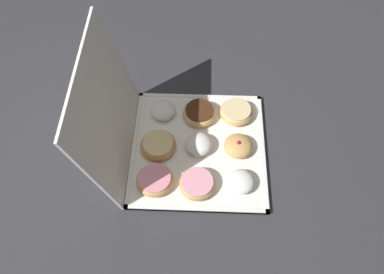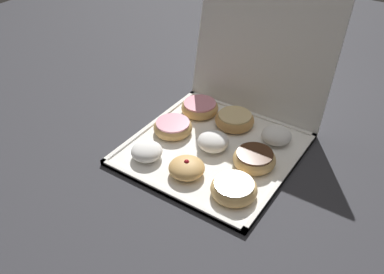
{
  "view_description": "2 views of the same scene",
  "coord_description": "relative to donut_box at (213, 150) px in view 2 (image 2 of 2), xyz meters",
  "views": [
    {
      "loc": [
        -0.58,
        0.0,
        1.03
      ],
      "look_at": [
        0.02,
        0.02,
        0.05
      ],
      "focal_mm": 34.13,
      "sensor_mm": 36.0,
      "label": 1
    },
    {
      "loc": [
        0.45,
        -0.78,
        0.72
      ],
      "look_at": [
        -0.05,
        -0.03,
        0.05
      ],
      "focal_mm": 39.45,
      "sensor_mm": 36.0,
      "label": 2
    }
  ],
  "objects": [
    {
      "name": "glazed_ring_donut_7",
      "position": [
        -0.01,
        0.13,
        0.02
      ],
      "size": [
        0.11,
        0.11,
        0.04
      ],
      "color": "tan",
      "rests_on": "donut_box"
    },
    {
      "name": "powdered_filled_donut_4",
      "position": [
        -0.0,
        -0.0,
        0.03
      ],
      "size": [
        0.09,
        0.09,
        0.05
      ],
      "color": "white",
      "rests_on": "donut_box"
    },
    {
      "name": "powdered_filled_donut_8",
      "position": [
        0.13,
        0.12,
        0.03
      ],
      "size": [
        0.08,
        0.08,
        0.04
      ],
      "color": "white",
      "rests_on": "donut_box"
    },
    {
      "name": "ground_plane",
      "position": [
        0.0,
        0.0,
        -0.01
      ],
      "size": [
        3.0,
        3.0,
        0.0
      ],
      "primitive_type": "plane",
      "color": "#333338"
    },
    {
      "name": "powdered_filled_donut_0",
      "position": [
        -0.12,
        -0.13,
        0.02
      ],
      "size": [
        0.08,
        0.08,
        0.04
      ],
      "color": "white",
      "rests_on": "donut_box"
    },
    {
      "name": "glazed_ring_donut_2",
      "position": [
        0.13,
        -0.12,
        0.02
      ],
      "size": [
        0.11,
        0.11,
        0.04
      ],
      "color": "#E5B770",
      "rests_on": "donut_box"
    },
    {
      "name": "box_lid_open",
      "position": [
        0.0,
        0.26,
        0.19
      ],
      "size": [
        0.43,
        0.09,
        0.38
      ],
      "primitive_type": "cube",
      "rotation": [
        1.36,
        0.0,
        0.0
      ],
      "color": "white",
      "rests_on": "ground"
    },
    {
      "name": "donut_box",
      "position": [
        0.0,
        0.0,
        0.0
      ],
      "size": [
        0.43,
        0.43,
        0.01
      ],
      "color": "white",
      "rests_on": "ground"
    },
    {
      "name": "jelly_filled_donut_1",
      "position": [
        0.0,
        -0.13,
        0.02
      ],
      "size": [
        0.09,
        0.09,
        0.05
      ],
      "color": "tan",
      "rests_on": "donut_box"
    },
    {
      "name": "chocolate_frosted_donut_5",
      "position": [
        0.12,
        -0.0,
        0.02
      ],
      "size": [
        0.11,
        0.11,
        0.04
      ],
      "color": "#E5B770",
      "rests_on": "donut_box"
    },
    {
      "name": "pink_frosted_donut_6",
      "position": [
        -0.13,
        0.13,
        0.02
      ],
      "size": [
        0.11,
        0.11,
        0.04
      ],
      "color": "tan",
      "rests_on": "donut_box"
    },
    {
      "name": "pink_frosted_donut_3",
      "position": [
        -0.13,
        -0.0,
        0.02
      ],
      "size": [
        0.11,
        0.11,
        0.03
      ],
      "color": "tan",
      "rests_on": "donut_box"
    }
  ]
}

